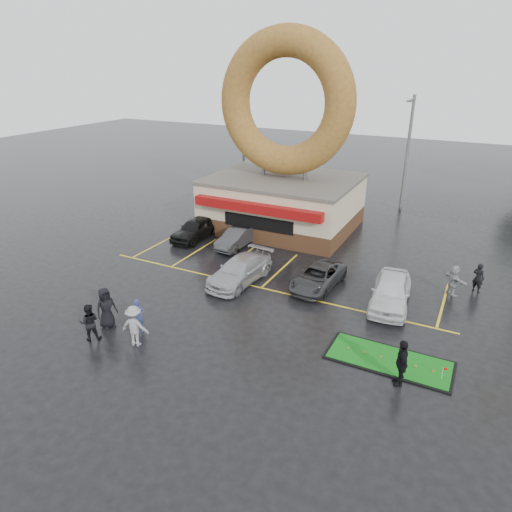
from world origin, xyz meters
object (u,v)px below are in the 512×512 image
at_px(car_white, 391,291).
at_px(putting_green, 389,360).
at_px(donut_shop, 284,167).
at_px(person_cameraman, 401,362).
at_px(car_grey, 318,277).
at_px(car_dgrey, 237,238).
at_px(dumpster, 232,209).
at_px(person_blue, 138,316).
at_px(streetlight_mid, 407,152).
at_px(car_black, 196,229).
at_px(streetlight_left, 243,140).
at_px(car_silver, 240,270).

bearing_deg(car_white, putting_green, -84.21).
distance_m(donut_shop, person_cameraman, 18.48).
bearing_deg(car_grey, car_dgrey, 160.07).
xyz_separation_m(donut_shop, car_dgrey, (-1.09, -4.97, -3.86)).
bearing_deg(car_white, car_dgrey, 156.43).
xyz_separation_m(donut_shop, person_cameraman, (11.18, -14.29, -3.51)).
relative_size(car_dgrey, person_cameraman, 1.93).
relative_size(car_dgrey, dumpster, 2.05).
distance_m(person_blue, person_cameraman, 11.35).
bearing_deg(car_grey, streetlight_mid, 89.94).
bearing_deg(car_black, person_blue, -66.34).
distance_m(car_dgrey, dumpster, 6.32).
xyz_separation_m(streetlight_left, person_cameraman, (18.18, -21.23, -3.83)).
xyz_separation_m(streetlight_mid, car_silver, (-5.39, -17.36, -4.10)).
height_order(streetlight_left, dumpster, streetlight_left).
bearing_deg(person_blue, putting_green, -14.95).
relative_size(streetlight_mid, car_white, 1.98).
bearing_deg(person_cameraman, dumpster, -153.46).
bearing_deg(car_grey, putting_green, -40.66).
bearing_deg(person_blue, donut_shop, 59.72).
relative_size(streetlight_left, person_blue, 5.69).
distance_m(donut_shop, putting_green, 17.35).
height_order(car_white, person_cameraman, person_cameraman).
height_order(car_silver, person_cameraman, person_cameraman).
distance_m(car_silver, person_cameraman, 10.75).
bearing_deg(car_silver, streetlight_mid, 78.13).
bearing_deg(person_cameraman, car_grey, -158.86).
relative_size(streetlight_mid, car_black, 2.10).
bearing_deg(person_cameraman, donut_shop, -162.39).
xyz_separation_m(car_black, person_blue, (4.23, -10.94, 0.06)).
distance_m(car_dgrey, car_silver, 5.20).
bearing_deg(dumpster, car_white, -18.81).
height_order(streetlight_left, car_grey, streetlight_left).
relative_size(donut_shop, car_grey, 3.18).
bearing_deg(putting_green, streetlight_mid, 99.65).
relative_size(donut_shop, car_dgrey, 3.66).
height_order(streetlight_mid, person_cameraman, streetlight_mid).
bearing_deg(dumpster, person_cameraman, -30.17).
height_order(streetlight_mid, car_silver, streetlight_mid).
relative_size(car_white, dumpster, 2.52).
xyz_separation_m(streetlight_mid, putting_green, (3.57, -20.98, -4.74)).
relative_size(car_white, person_cameraman, 2.38).
relative_size(car_silver, car_grey, 1.12).
distance_m(car_grey, dumpster, 13.20).
xyz_separation_m(car_dgrey, car_grey, (6.75, -3.10, -0.02)).
distance_m(car_grey, putting_green, 7.00).
distance_m(car_silver, car_grey, 4.28).
distance_m(car_black, person_blue, 11.73).
bearing_deg(putting_green, car_grey, 134.64).
distance_m(car_black, dumpster, 5.32).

